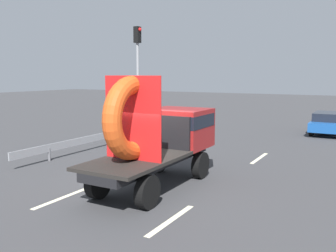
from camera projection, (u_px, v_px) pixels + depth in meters
ground_plane at (144, 186)px, 11.89m from camera, size 120.00×120.00×0.00m
flatbed_truck at (161, 134)px, 11.96m from camera, size 2.02×5.37×3.55m
distant_sedan at (328, 122)px, 22.23m from camera, size 1.74×4.07×1.33m
traffic_light at (138, 66)px, 21.00m from camera, size 0.42×0.36×6.27m
guardrail at (130, 130)px, 20.30m from camera, size 0.10×15.51×0.71m
lane_dash_left_near at (70, 195)px, 11.04m from camera, size 0.16×2.87×0.01m
lane_dash_left_far at (184, 150)px, 17.52m from camera, size 0.16×2.59×0.01m
lane_dash_right_near at (171, 220)px, 9.10m from camera, size 0.16×2.25×0.01m
lane_dash_right_far at (259, 158)px, 15.86m from camera, size 0.16×2.27×0.01m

